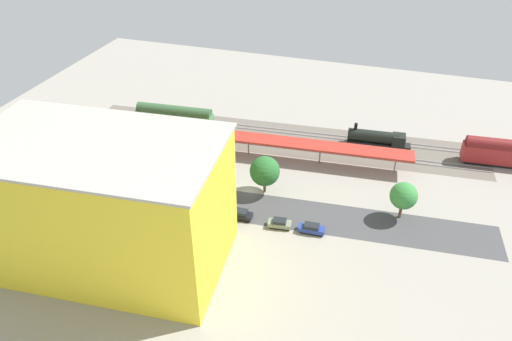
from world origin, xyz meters
name	(u,v)px	position (x,y,z in m)	size (l,w,h in m)	color
ground_plane	(250,192)	(0.00, 0.00, 0.00)	(144.86, 144.86, 0.00)	gray
rail_bed	(280,138)	(0.00, -21.77, 0.00)	(90.53, 14.69, 0.01)	#665E54
street_asphalt	(243,206)	(0.00, 4.65, 0.00)	(90.53, 9.00, 0.01)	#424244
track_rails	(280,138)	(0.00, -21.77, 0.18)	(90.25, 15.48, 0.12)	#9E9EA8
platform_canopy_near	(248,138)	(4.68, -13.09, 4.12)	(68.28, 9.72, 4.37)	#A82D23
locomotive	(379,139)	(-21.72, -25.12, 1.77)	(13.90, 3.72, 5.04)	black
passenger_coach	(508,152)	(-47.60, -25.12, 3.13)	(17.71, 4.47, 5.97)	black
freight_coach_far	(175,117)	(24.49, -18.43, 3.27)	(18.55, 4.26, 6.18)	black
parked_car_0	(311,229)	(-13.66, 7.87, 0.75)	(4.64, 1.94, 1.69)	black
parked_car_1	(280,224)	(-8.07, 8.17, 0.72)	(4.27, 2.30, 1.61)	black
parked_car_2	(241,215)	(-0.86, 7.89, 0.74)	(4.09, 2.03, 1.69)	black
parked_car_3	(210,209)	(5.10, 8.08, 0.75)	(4.72, 2.22, 1.71)	black
parked_car_4	(178,202)	(11.57, 7.87, 0.74)	(4.43, 2.34, 1.63)	black
parked_car_5	(146,198)	(17.73, 8.63, 0.75)	(4.84, 2.23, 1.68)	black
parked_car_6	(117,191)	(24.12, 8.27, 0.76)	(4.33, 2.19, 1.70)	black
parked_car_7	(90,184)	(30.20, 7.95, 0.77)	(4.88, 2.13, 1.73)	black
construction_building	(105,206)	(15.34, 23.40, 10.49)	(35.55, 20.03, 20.98)	yellow
construction_roof_slab	(91,145)	(15.34, 23.40, 21.18)	(36.15, 20.63, 0.40)	#ADA89E
box_truck_0	(187,195)	(10.22, 6.46, 1.73)	(10.06, 3.33, 3.56)	black
box_truck_1	(158,199)	(14.92, 9.04, 1.58)	(9.25, 3.56, 3.16)	black
street_tree_0	(265,171)	(-2.56, -1.03, 4.76)	(5.72, 5.72, 7.64)	brown
street_tree_1	(127,151)	(26.20, -0.22, 4.46)	(5.06, 5.06, 7.01)	brown
street_tree_2	(404,196)	(-27.90, -0.98, 4.73)	(4.84, 4.84, 7.17)	brown
traffic_light	(207,167)	(8.70, 0.20, 4.31)	(0.50, 0.36, 6.50)	#333333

